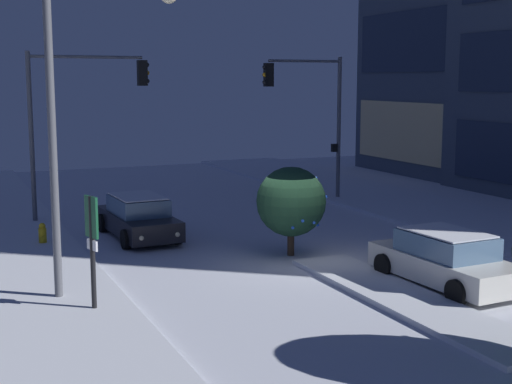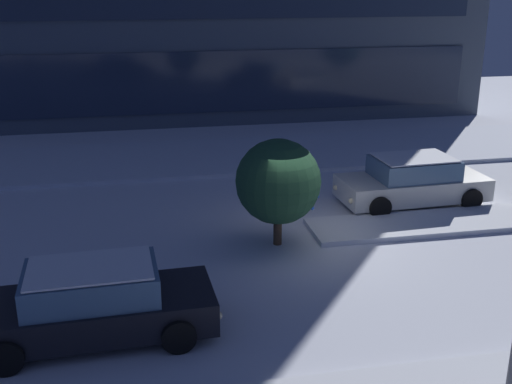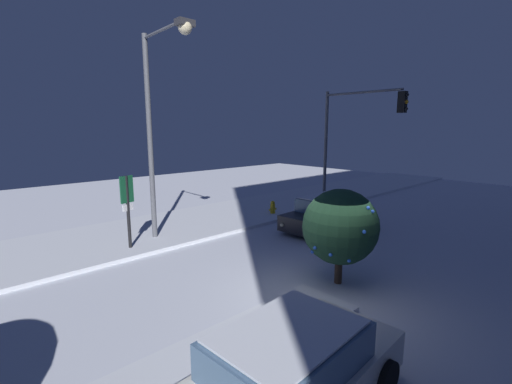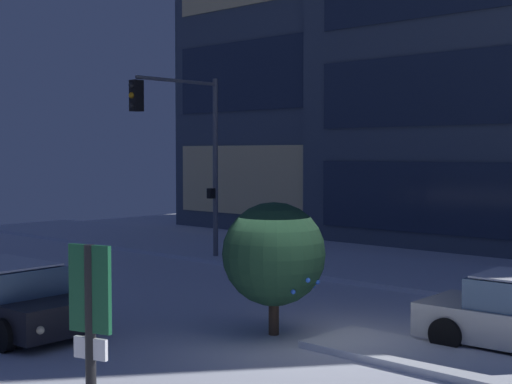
{
  "view_description": "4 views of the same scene",
  "coord_description": "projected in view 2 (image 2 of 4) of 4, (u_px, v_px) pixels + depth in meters",
  "views": [
    {
      "loc": [
        19.28,
        -10.13,
        5.51
      ],
      "look_at": [
        -0.4,
        -1.43,
        2.17
      ],
      "focal_mm": 51.35,
      "sensor_mm": 36.0,
      "label": 1
    },
    {
      "loc": [
        -4.34,
        -14.82,
        6.59
      ],
      "look_at": [
        -1.68,
        -1.42,
        1.95
      ],
      "focal_mm": 44.19,
      "sensor_mm": 36.0,
      "label": 2
    },
    {
      "loc": [
        7.62,
        5.45,
        4.5
      ],
      "look_at": [
        0.99,
        -1.63,
        2.75
      ],
      "focal_mm": 24.76,
      "sensor_mm": 36.0,
      "label": 3
    },
    {
      "loc": [
        9.3,
        -11.56,
        3.83
      ],
      "look_at": [
        -0.81,
        -0.62,
        3.04
      ],
      "focal_mm": 51.6,
      "sensor_mm": 36.0,
      "label": 4
    }
  ],
  "objects": [
    {
      "name": "car_near",
      "position": [
        93.0,
        304.0,
        11.99
      ],
      "size": [
        4.74,
        2.15,
        1.49
      ],
      "rotation": [
        0.0,
        0.0,
        0.04
      ],
      "color": "black",
      "rests_on": "ground"
    },
    {
      "name": "curb_strip_far",
      "position": [
        249.0,
        155.0,
        24.6
      ],
      "size": [
        52.0,
        5.2,
        0.14
      ],
      "primitive_type": "cube",
      "color": "silver",
      "rests_on": "ground"
    },
    {
      "name": "car_far",
      "position": [
        412.0,
        182.0,
        19.23
      ],
      "size": [
        4.65,
        2.25,
        1.49
      ],
      "rotation": [
        0.0,
        0.0,
        3.19
      ],
      "color": "silver",
      "rests_on": "ground"
    },
    {
      "name": "decorated_tree_median",
      "position": [
        278.0,
        182.0,
        15.94
      ],
      "size": [
        2.18,
        2.18,
        2.81
      ],
      "color": "#473323",
      "rests_on": "ground"
    },
    {
      "name": "ground",
      "position": [
        308.0,
        241.0,
        16.68
      ],
      "size": [
        52.0,
        52.0,
        0.0
      ],
      "primitive_type": "plane",
      "color": "silver"
    },
    {
      "name": "median_strip",
      "position": [
        464.0,
        221.0,
        17.89
      ],
      "size": [
        9.0,
        1.8,
        0.14
      ],
      "primitive_type": "cube",
      "color": "silver",
      "rests_on": "ground"
    }
  ]
}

